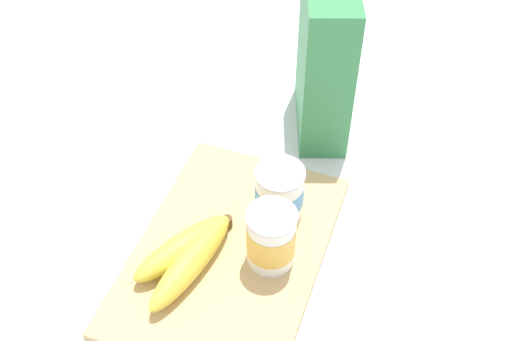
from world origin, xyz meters
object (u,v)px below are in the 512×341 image
at_px(cutting_board, 229,253).
at_px(banana_bunch, 187,255).
at_px(yogurt_cup_front, 279,192).
at_px(yogurt_cup_back, 271,238).
at_px(cereal_box, 325,59).

bearing_deg(cutting_board, banana_bunch, -48.08).
relative_size(yogurt_cup_front, yogurt_cup_back, 0.88).
distance_m(cutting_board, yogurt_cup_front, 0.11).
bearing_deg(yogurt_cup_back, banana_bunch, -66.22).
distance_m(cutting_board, yogurt_cup_back, 0.08).
height_order(cereal_box, yogurt_cup_back, cereal_box).
bearing_deg(yogurt_cup_back, yogurt_cup_front, -168.82).
bearing_deg(cutting_board, yogurt_cup_front, 155.05).
height_order(cutting_board, yogurt_cup_back, yogurt_cup_back).
relative_size(cutting_board, yogurt_cup_front, 4.47).
bearing_deg(banana_bunch, yogurt_cup_front, 146.45).
xyz_separation_m(yogurt_cup_front, yogurt_cup_back, (0.08, 0.02, 0.01)).
relative_size(cutting_board, banana_bunch, 1.97).
distance_m(cereal_box, yogurt_cup_front, 0.23).
distance_m(yogurt_cup_front, banana_bunch, 0.15).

